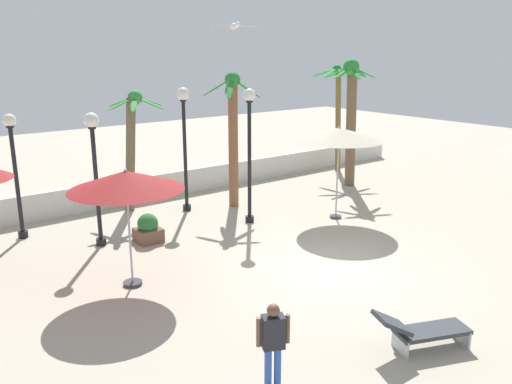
{
  "coord_description": "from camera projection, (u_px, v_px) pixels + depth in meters",
  "views": [
    {
      "loc": [
        -9.15,
        -8.68,
        5.44
      ],
      "look_at": [
        0.0,
        3.07,
        1.4
      ],
      "focal_mm": 37.17,
      "sensor_mm": 36.0,
      "label": 1
    }
  ],
  "objects": [
    {
      "name": "ground_plane",
      "position": [
        330.0,
        270.0,
        13.46
      ],
      "size": [
        56.0,
        56.0,
        0.0
      ],
      "primitive_type": "plane",
      "color": "#B2A893"
    },
    {
      "name": "boundary_wall",
      "position": [
        164.0,
        185.0,
        20.01
      ],
      "size": [
        25.2,
        0.3,
        0.91
      ],
      "primitive_type": "cube",
      "color": "silver",
      "rests_on": "ground_plane"
    },
    {
      "name": "patio_umbrella_1",
      "position": [
        126.0,
        181.0,
        11.96
      ],
      "size": [
        2.64,
        2.64,
        2.83
      ],
      "color": "#333338",
      "rests_on": "ground_plane"
    },
    {
      "name": "patio_umbrella_3",
      "position": [
        339.0,
        134.0,
        16.88
      ],
      "size": [
        2.94,
        2.94,
        3.06
      ],
      "color": "#333338",
      "rests_on": "ground_plane"
    },
    {
      "name": "palm_tree_0",
      "position": [
        233.0,
        126.0,
        18.22
      ],
      "size": [
        1.92,
        2.01,
        4.7
      ],
      "color": "brown",
      "rests_on": "ground_plane"
    },
    {
      "name": "palm_tree_1",
      "position": [
        132.0,
        136.0,
        17.92
      ],
      "size": [
        2.22,
        2.07,
        4.12
      ],
      "color": "brown",
      "rests_on": "ground_plane"
    },
    {
      "name": "palm_tree_2",
      "position": [
        351.0,
        110.0,
        20.96
      ],
      "size": [
        1.99,
        1.89,
        5.07
      ],
      "color": "brown",
      "rests_on": "ground_plane"
    },
    {
      "name": "palm_tree_3",
      "position": [
        338.0,
        102.0,
        23.46
      ],
      "size": [
        2.52,
        2.46,
        4.78
      ],
      "color": "brown",
      "rests_on": "ground_plane"
    },
    {
      "name": "lamp_post_0",
      "position": [
        249.0,
        139.0,
        16.47
      ],
      "size": [
        0.39,
        0.39,
        4.27
      ],
      "color": "black",
      "rests_on": "ground_plane"
    },
    {
      "name": "lamp_post_1",
      "position": [
        184.0,
        129.0,
        17.69
      ],
      "size": [
        0.43,
        0.43,
        4.22
      ],
      "color": "black",
      "rests_on": "ground_plane"
    },
    {
      "name": "lamp_post_2",
      "position": [
        14.0,
        163.0,
        15.18
      ],
      "size": [
        0.37,
        0.37,
        3.68
      ],
      "color": "black",
      "rests_on": "ground_plane"
    },
    {
      "name": "lamp_post_3",
      "position": [
        94.0,
        159.0,
        14.52
      ],
      "size": [
        0.41,
        0.41,
        3.79
      ],
      "color": "black",
      "rests_on": "ground_plane"
    },
    {
      "name": "lounge_chair_0",
      "position": [
        421.0,
        330.0,
        9.81
      ],
      "size": [
        1.93,
        1.21,
        0.83
      ],
      "color": "#B7B7BC",
      "rests_on": "ground_plane"
    },
    {
      "name": "guest_0",
      "position": [
        273.0,
        339.0,
        8.51
      ],
      "size": [
        0.52,
        0.37,
        1.54
      ],
      "color": "#3359B2",
      "rests_on": "ground_plane"
    },
    {
      "name": "seagull_0",
      "position": [
        234.0,
        26.0,
        10.53
      ],
      "size": [
        1.09,
        0.39,
        0.14
      ],
      "color": "white"
    },
    {
      "name": "planter",
      "position": [
        148.0,
        229.0,
        15.34
      ],
      "size": [
        0.7,
        0.7,
        0.85
      ],
      "color": "brown",
      "rests_on": "ground_plane"
    }
  ]
}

